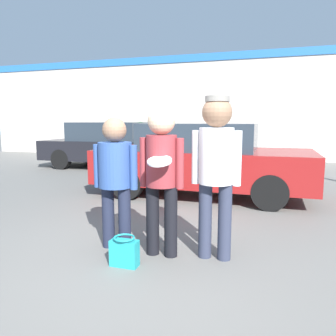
% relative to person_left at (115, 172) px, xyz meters
% --- Properties ---
extents(ground_plane, '(56.00, 56.00, 0.00)m').
position_rel_person_left_xyz_m(ground_plane, '(0.44, -0.20, -0.94)').
color(ground_plane, '#66635E').
extents(storefront_building, '(24.00, 0.22, 4.24)m').
position_rel_person_left_xyz_m(storefront_building, '(0.44, 10.07, 1.21)').
color(storefront_building, beige).
rests_on(storefront_building, ground).
extents(person_left, '(0.57, 0.40, 1.58)m').
position_rel_person_left_xyz_m(person_left, '(0.00, 0.00, 0.00)').
color(person_left, '#1E2338').
rests_on(person_left, ground).
extents(person_middle_with_frisbee, '(0.51, 0.55, 1.70)m').
position_rel_person_left_xyz_m(person_middle_with_frisbee, '(0.60, -0.04, 0.07)').
color(person_middle_with_frisbee, black).
rests_on(person_middle_with_frisbee, ground).
extents(person_right, '(0.54, 0.37, 1.81)m').
position_rel_person_left_xyz_m(person_right, '(1.19, 0.06, 0.16)').
color(person_right, '#2D3347').
rests_on(person_right, ground).
extents(parked_car_near, '(4.36, 1.96, 1.49)m').
position_rel_person_left_xyz_m(parked_car_near, '(0.40, 3.22, -0.19)').
color(parked_car_near, maroon).
rests_on(parked_car_near, ground).
extents(parked_car_far, '(4.55, 1.92, 1.50)m').
position_rel_person_left_xyz_m(parked_car_far, '(-3.33, 6.32, -0.19)').
color(parked_car_far, black).
rests_on(parked_car_far, ground).
extents(shrub, '(1.52, 1.52, 1.52)m').
position_rel_person_left_xyz_m(shrub, '(-3.44, 9.13, -0.18)').
color(shrub, '#2D6B33').
rests_on(shrub, ground).
extents(handbag, '(0.30, 0.23, 0.32)m').
position_rel_person_left_xyz_m(handbag, '(0.31, -0.45, -0.79)').
color(handbag, teal).
rests_on(handbag, ground).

